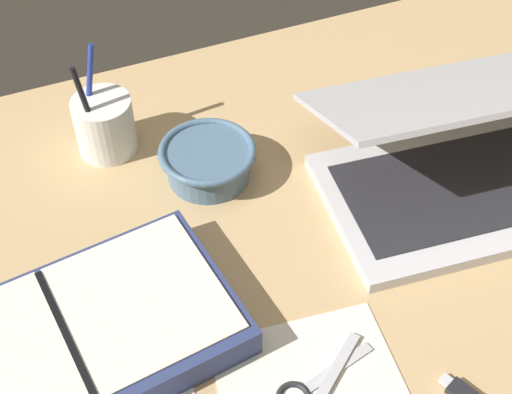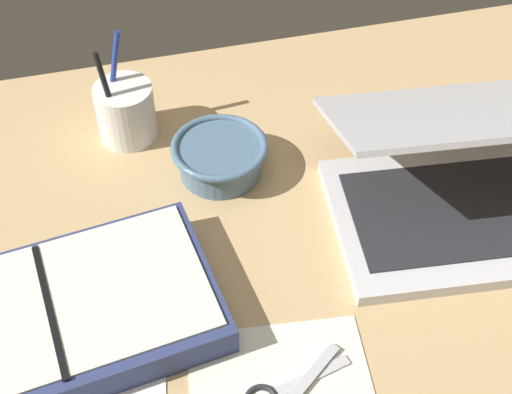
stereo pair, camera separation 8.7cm
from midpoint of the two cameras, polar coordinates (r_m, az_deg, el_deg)
name	(u,v)px [view 2 (the right image)]	position (r cm, az deg, el deg)	size (l,w,h in cm)	color
desk_top	(266,292)	(88.13, 3.67, -7.73)	(140.00, 100.00, 2.00)	tan
laptop	(470,178)	(97.50, 19.20, 1.28)	(38.69, 33.29, 17.67)	silver
bowl	(220,156)	(98.18, -0.37, 3.14)	(13.44, 13.44, 5.16)	slate
pen_cup	(125,111)	(103.99, -8.05, 6.70)	(8.43, 8.43, 15.95)	white
planner	(53,318)	(84.08, -13.05, -9.56)	(39.48, 25.38, 4.59)	navy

